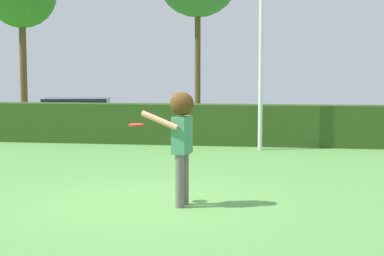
{
  "coord_description": "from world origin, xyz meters",
  "views": [
    {
      "loc": [
        2.07,
        -9.03,
        2.08
      ],
      "look_at": [
        0.5,
        0.87,
        1.15
      ],
      "focal_mm": 54.42,
      "sensor_mm": 36.0,
      "label": 1
    }
  ],
  "objects_px": {
    "person": "(181,132)",
    "parked_car_white": "(77,114)",
    "lamppost": "(261,9)",
    "frisbee": "(136,125)"
  },
  "relations": [
    {
      "from": "parked_car_white",
      "to": "lamppost",
      "type": "bearing_deg",
      "value": -27.32
    },
    {
      "from": "frisbee",
      "to": "parked_car_white",
      "type": "height_order",
      "value": "frisbee"
    },
    {
      "from": "lamppost",
      "to": "parked_car_white",
      "type": "relative_size",
      "value": 1.57
    },
    {
      "from": "person",
      "to": "frisbee",
      "type": "xyz_separation_m",
      "value": [
        -0.75,
        0.07,
        0.09
      ]
    },
    {
      "from": "lamppost",
      "to": "parked_car_white",
      "type": "height_order",
      "value": "lamppost"
    },
    {
      "from": "person",
      "to": "parked_car_white",
      "type": "xyz_separation_m",
      "value": [
        -5.57,
        10.49,
        -0.49
      ]
    },
    {
      "from": "frisbee",
      "to": "parked_car_white",
      "type": "distance_m",
      "value": 11.49
    },
    {
      "from": "person",
      "to": "lamppost",
      "type": "relative_size",
      "value": 0.26
    },
    {
      "from": "lamppost",
      "to": "frisbee",
      "type": "bearing_deg",
      "value": -103.46
    },
    {
      "from": "parked_car_white",
      "to": "person",
      "type": "bearing_deg",
      "value": -62.06
    }
  ]
}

